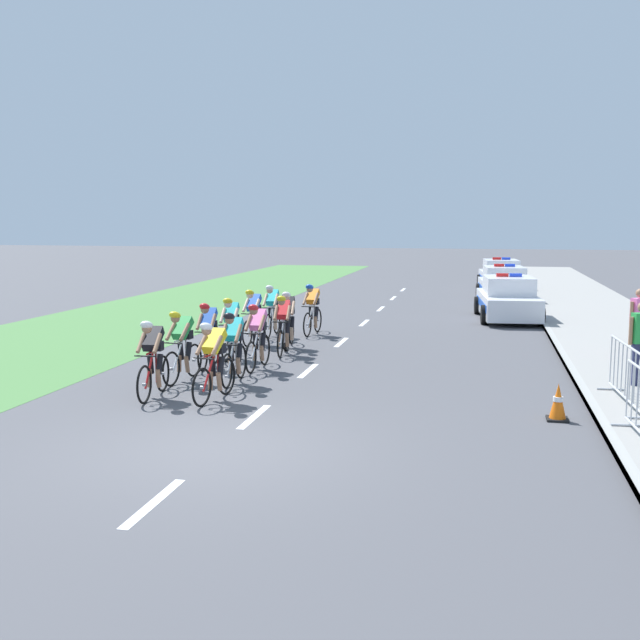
# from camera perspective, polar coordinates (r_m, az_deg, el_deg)

# --- Properties ---
(ground_plane) EXTENTS (160.00, 160.00, 0.00)m
(ground_plane) POSITION_cam_1_polar(r_m,az_deg,el_deg) (11.24, -7.89, -9.79)
(ground_plane) COLOR #4C4C51
(sidewalk_slab) EXTENTS (4.08, 60.00, 0.12)m
(sidewalk_slab) POSITION_cam_1_polar(r_m,az_deg,el_deg) (24.58, 21.68, -0.55)
(sidewalk_slab) COLOR gray
(sidewalk_slab) RESTS_ON ground
(kerb_edge) EXTENTS (0.16, 60.00, 0.13)m
(kerb_edge) POSITION_cam_1_polar(r_m,az_deg,el_deg) (24.34, 17.13, -0.41)
(kerb_edge) COLOR #9E9E99
(kerb_edge) RESTS_ON ground
(grass_verge) EXTENTS (7.00, 60.00, 0.01)m
(grass_verge) POSITION_cam_1_polar(r_m,az_deg,el_deg) (26.96, -13.40, 0.36)
(grass_verge) COLOR #4C7F42
(grass_verge) RESTS_ON ground
(lane_markings_centre) EXTENTS (0.14, 29.60, 0.01)m
(lane_markings_centre) POSITION_cam_1_polar(r_m,az_deg,el_deg) (22.39, 2.65, -0.92)
(lane_markings_centre) COLOR white
(lane_markings_centre) RESTS_ON ground
(cyclist_lead) EXTENTS (0.44, 1.72, 1.56)m
(cyclist_lead) POSITION_cam_1_polar(r_m,az_deg,el_deg) (14.33, -12.89, -2.85)
(cyclist_lead) COLOR black
(cyclist_lead) RESTS_ON ground
(cyclist_second) EXTENTS (0.46, 1.72, 1.56)m
(cyclist_second) POSITION_cam_1_polar(r_m,az_deg,el_deg) (13.86, -8.28, -3.08)
(cyclist_second) COLOR black
(cyclist_second) RESTS_ON ground
(cyclist_third) EXTENTS (0.44, 1.72, 1.56)m
(cyclist_third) POSITION_cam_1_polar(r_m,az_deg,el_deg) (15.64, -10.70, -1.91)
(cyclist_third) COLOR black
(cyclist_third) RESTS_ON ground
(cyclist_fourth) EXTENTS (0.42, 1.72, 1.56)m
(cyclist_fourth) POSITION_cam_1_polar(r_m,az_deg,el_deg) (15.28, -6.75, -2.05)
(cyclist_fourth) COLOR black
(cyclist_fourth) RESTS_ON ground
(cyclist_fifth) EXTENTS (0.44, 1.72, 1.56)m
(cyclist_fifth) POSITION_cam_1_polar(r_m,az_deg,el_deg) (17.05, -8.66, -1.07)
(cyclist_fifth) COLOR black
(cyclist_fifth) RESTS_ON ground
(cyclist_sixth) EXTENTS (0.42, 1.72, 1.56)m
(cyclist_sixth) POSITION_cam_1_polar(r_m,az_deg,el_deg) (16.68, -4.89, -1.20)
(cyclist_sixth) COLOR black
(cyclist_sixth) RESTS_ON ground
(cyclist_seventh) EXTENTS (0.43, 1.72, 1.56)m
(cyclist_seventh) POSITION_cam_1_polar(r_m,az_deg,el_deg) (18.08, -6.93, -0.53)
(cyclist_seventh) COLOR black
(cyclist_seventh) RESTS_ON ground
(cyclist_eighth) EXTENTS (0.45, 1.72, 1.56)m
(cyclist_eighth) POSITION_cam_1_polar(r_m,az_deg,el_deg) (18.50, -2.87, -0.30)
(cyclist_eighth) COLOR black
(cyclist_eighth) RESTS_ON ground
(cyclist_ninth) EXTENTS (0.43, 1.72, 1.56)m
(cyclist_ninth) POSITION_cam_1_polar(r_m,az_deg,el_deg) (20.13, -5.20, 0.34)
(cyclist_ninth) COLOR black
(cyclist_ninth) RESTS_ON ground
(cyclist_tenth) EXTENTS (0.45, 1.72, 1.56)m
(cyclist_tenth) POSITION_cam_1_polar(r_m,az_deg,el_deg) (19.50, -2.50, 0.12)
(cyclist_tenth) COLOR black
(cyclist_tenth) RESTS_ON ground
(cyclist_eleventh) EXTENTS (0.42, 1.72, 1.56)m
(cyclist_eleventh) POSITION_cam_1_polar(r_m,az_deg,el_deg) (21.45, -3.75, 0.81)
(cyclist_eleventh) COLOR black
(cyclist_eleventh) RESTS_ON ground
(cyclist_twelfth) EXTENTS (0.44, 1.72, 1.56)m
(cyclist_twelfth) POSITION_cam_1_polar(r_m,az_deg,el_deg) (21.71, -0.60, 0.91)
(cyclist_twelfth) COLOR black
(cyclist_twelfth) RESTS_ON ground
(police_car_nearest) EXTENTS (2.29, 4.54, 1.59)m
(police_car_nearest) POSITION_cam_1_polar(r_m,az_deg,el_deg) (25.88, 14.40, 1.53)
(police_car_nearest) COLOR white
(police_car_nearest) RESTS_ON ground
(police_car_second) EXTENTS (2.28, 4.54, 1.59)m
(police_car_second) POSITION_cam_1_polar(r_m,az_deg,el_deg) (31.49, 14.09, 2.61)
(police_car_second) COLOR silver
(police_car_second) RESTS_ON ground
(police_car_third) EXTENTS (2.29, 4.54, 1.59)m
(police_car_third) POSITION_cam_1_polar(r_m,az_deg,el_deg) (37.01, 13.88, 3.35)
(police_car_third) COLOR silver
(police_car_third) RESTS_ON ground
(crowd_barrier_middle) EXTENTS (0.64, 2.32, 1.07)m
(crowd_barrier_middle) POSITION_cam_1_polar(r_m,az_deg,el_deg) (14.18, 22.70, -3.95)
(crowd_barrier_middle) COLOR #B7BABF
(crowd_barrier_middle) RESTS_ON sidewalk_slab
(traffic_cone_near) EXTENTS (0.36, 0.36, 0.64)m
(traffic_cone_near) POSITION_cam_1_polar(r_m,az_deg,el_deg) (13.14, 18.03, -6.11)
(traffic_cone_near) COLOR black
(traffic_cone_near) RESTS_ON ground
(spectator_back) EXTENTS (0.49, 0.37, 1.68)m
(spectator_back) POSITION_cam_1_polar(r_m,az_deg,el_deg) (18.76, 23.56, 0.09)
(spectator_back) COLOR #23284C
(spectator_back) RESTS_ON sidewalk_slab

